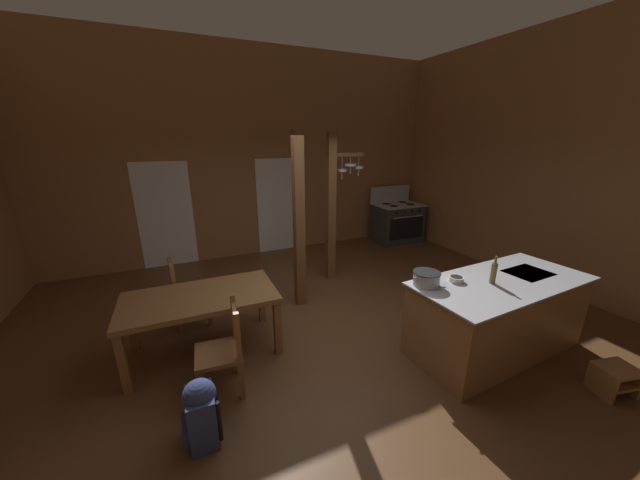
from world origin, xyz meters
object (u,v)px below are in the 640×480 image
at_px(stove_range, 397,222).
at_px(ladderback_chair_by_post, 186,294).
at_px(dining_table, 201,302).
at_px(bottle_tall_on_counter, 494,273).
at_px(stockpot_on_counter, 426,278).
at_px(kitchen_island, 496,315).
at_px(step_stool, 615,378).
at_px(backpack, 201,410).
at_px(ladderback_chair_near_window, 224,350).
at_px(mixing_bowl_on_counter, 456,279).

bearing_deg(stove_range, ladderback_chair_by_post, -158.85).
height_order(dining_table, bottle_tall_on_counter, bottle_tall_on_counter).
relative_size(stove_range, stockpot_on_counter, 3.61).
bearing_deg(kitchen_island, stove_range, 68.29).
height_order(step_stool, backpack, backpack).
bearing_deg(stockpot_on_counter, stove_range, 56.36).
distance_m(step_stool, ladderback_chair_near_window, 3.92).
distance_m(backpack, bottle_tall_on_counter, 3.23).
relative_size(dining_table, ladderback_chair_by_post, 1.80).
bearing_deg(ladderback_chair_near_window, ladderback_chair_by_post, 100.83).
relative_size(kitchen_island, ladderback_chair_by_post, 2.32).
distance_m(step_stool, dining_table, 4.41).
bearing_deg(dining_table, kitchen_island, -23.40).
relative_size(dining_table, mixing_bowl_on_counter, 10.54).
bearing_deg(dining_table, mixing_bowl_on_counter, -23.99).
bearing_deg(stockpot_on_counter, mixing_bowl_on_counter, -10.47).
relative_size(kitchen_island, backpack, 3.70).
relative_size(ladderback_chair_by_post, bottle_tall_on_counter, 2.95).
height_order(backpack, mixing_bowl_on_counter, mixing_bowl_on_counter).
bearing_deg(backpack, step_stool, -16.59).
relative_size(kitchen_island, ladderback_chair_near_window, 2.32).
xyz_separation_m(stockpot_on_counter, bottle_tall_on_counter, (0.71, -0.27, 0.05)).
relative_size(stove_range, bottle_tall_on_counter, 4.10).
distance_m(kitchen_island, ladderback_chair_by_post, 3.96).
relative_size(backpack, bottle_tall_on_counter, 1.85).
bearing_deg(mixing_bowl_on_counter, dining_table, 156.01).
xyz_separation_m(backpack, stockpot_on_counter, (2.44, 0.15, 0.67)).
relative_size(step_stool, stockpot_on_counter, 1.13).
relative_size(step_stool, ladderback_chair_near_window, 0.44).
xyz_separation_m(stove_range, stockpot_on_counter, (-2.51, -3.77, 0.50)).
bearing_deg(stockpot_on_counter, ladderback_chair_near_window, 169.87).
relative_size(stove_range, dining_table, 0.77).
height_order(kitchen_island, mixing_bowl_on_counter, mixing_bowl_on_counter).
xyz_separation_m(kitchen_island, step_stool, (0.47, -1.02, -0.28)).
distance_m(step_stool, mixing_bowl_on_counter, 1.74).
bearing_deg(ladderback_chair_by_post, bottle_tall_on_counter, -33.93).
bearing_deg(stove_range, dining_table, -151.13).
height_order(backpack, stockpot_on_counter, stockpot_on_counter).
height_order(step_stool, mixing_bowl_on_counter, mixing_bowl_on_counter).
relative_size(stockpot_on_counter, bottle_tall_on_counter, 1.14).
bearing_deg(kitchen_island, step_stool, -65.34).
height_order(ladderback_chair_near_window, bottle_tall_on_counter, bottle_tall_on_counter).
height_order(ladderback_chair_near_window, stockpot_on_counter, stockpot_on_counter).
bearing_deg(stove_range, mixing_bowl_on_counter, -119.03).
bearing_deg(stockpot_on_counter, step_stool, -43.12).
height_order(stove_range, step_stool, stove_range).
height_order(stove_range, backpack, stove_range).
xyz_separation_m(backpack, mixing_bowl_on_counter, (2.82, 0.08, 0.62)).
relative_size(kitchen_island, stove_range, 1.67).
bearing_deg(step_stool, dining_table, 146.76).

